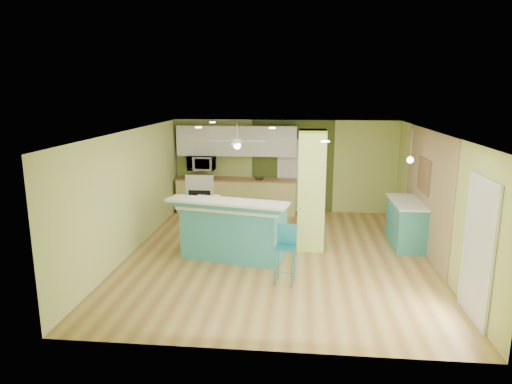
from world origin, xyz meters
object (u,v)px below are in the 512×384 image
bar_stool (286,244)px  side_counter (406,223)px  fruit_bowl (259,179)px  canister (216,199)px  peninsula (234,229)px

bar_stool → side_counter: bar_stool is taller
fruit_bowl → bar_stool: bearing=-78.8°
bar_stool → canister: (-1.43, 1.25, 0.47)m
peninsula → side_counter: bearing=28.9°
bar_stool → peninsula: bearing=139.4°
peninsula → canister: size_ratio=14.33×
peninsula → canister: bearing=-179.1°
side_counter → canister: (-3.93, -0.99, 0.67)m
peninsula → side_counter: 3.73m
peninsula → side_counter: size_ratio=1.59×
peninsula → side_counter: peninsula is taller
peninsula → canister: 0.69m
fruit_bowl → canister: canister is taller
fruit_bowl → canister: bearing=-100.1°
bar_stool → fruit_bowl: bar_stool is taller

